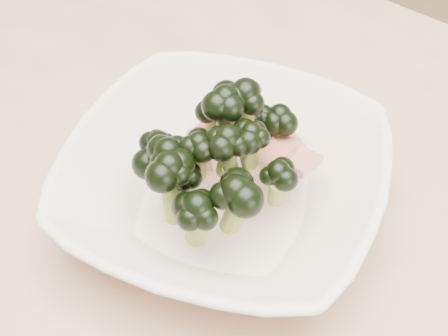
% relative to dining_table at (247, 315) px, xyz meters
% --- Properties ---
extents(dining_table, '(1.20, 0.80, 0.75)m').
position_rel_dining_table_xyz_m(dining_table, '(0.00, 0.00, 0.00)').
color(dining_table, tan).
rests_on(dining_table, ground).
extents(broccoli_dish, '(0.33, 0.33, 0.12)m').
position_rel_dining_table_xyz_m(broccoli_dish, '(-0.05, 0.02, 0.14)').
color(broccoli_dish, beige).
rests_on(broccoli_dish, dining_table).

